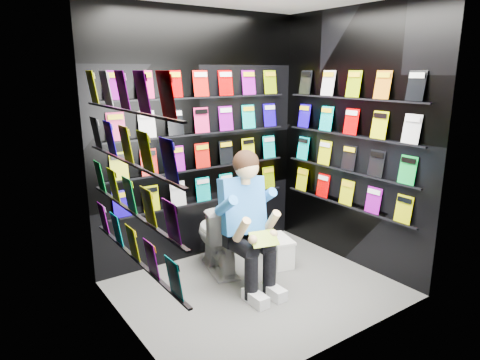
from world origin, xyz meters
TOP-DOWN VIEW (x-y plane):
  - floor at (0.00, 0.00)m, footprint 2.40×2.40m
  - wall_back at (0.00, 1.00)m, footprint 2.40×0.04m
  - wall_front at (0.00, -1.00)m, footprint 2.40×0.04m
  - wall_left at (-1.20, 0.00)m, footprint 0.04×2.00m
  - wall_right at (1.20, 0.00)m, footprint 0.04×2.00m
  - comics_back at (0.00, 0.97)m, footprint 2.10×0.06m
  - comics_left at (-1.17, 0.00)m, footprint 0.06×1.70m
  - comics_right at (1.17, 0.00)m, footprint 0.06×1.70m
  - toilet at (-0.06, 0.56)m, footprint 0.60×0.83m
  - longbox at (0.52, 0.30)m, footprint 0.28×0.40m
  - longbox_lid at (0.52, 0.30)m, footprint 0.30×0.42m
  - reader at (-0.06, 0.18)m, footprint 0.71×0.88m
  - held_comic at (-0.06, -0.17)m, footprint 0.27×0.20m

SIDE VIEW (x-z plane):
  - floor at x=0.00m, z-range 0.00..0.00m
  - longbox at x=0.52m, z-range 0.00..0.27m
  - longbox_lid at x=0.52m, z-range 0.27..0.29m
  - toilet at x=-0.06m, z-range 0.00..0.73m
  - held_comic at x=-0.06m, z-range 0.53..0.63m
  - reader at x=-0.06m, z-range 0.06..1.49m
  - wall_back at x=0.00m, z-range 0.00..2.60m
  - wall_front at x=0.00m, z-range 0.00..2.60m
  - wall_left at x=-1.20m, z-range 0.00..2.60m
  - wall_right at x=1.20m, z-range 0.00..2.60m
  - comics_back at x=0.00m, z-range 0.62..1.99m
  - comics_left at x=-1.17m, z-range 0.62..1.99m
  - comics_right at x=1.17m, z-range 0.62..1.99m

